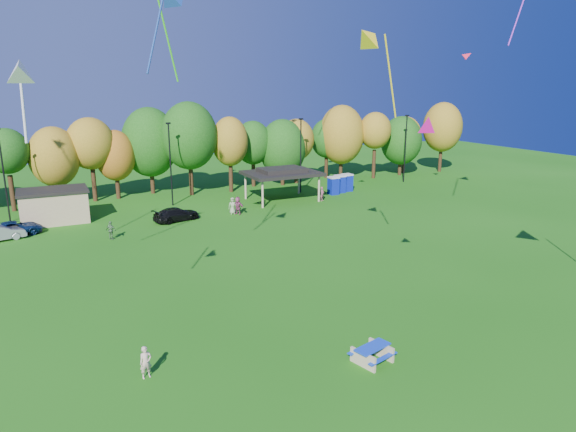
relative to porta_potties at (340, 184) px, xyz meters
name	(u,v)px	position (x,y,z in m)	size (l,w,h in m)	color
ground	(361,407)	(-22.36, -37.74, -1.10)	(160.00, 160.00, 0.00)	#19600F
tree_line	(132,148)	(-23.39, 7.78, 4.82)	(93.57, 10.55, 11.15)	black
lamp_posts	(170,161)	(-20.36, 2.26, 3.80)	(64.50, 0.25, 9.09)	black
utility_building	(54,206)	(-32.36, 0.26, 0.54)	(6.30, 4.30, 3.25)	tan
pavilion	(282,173)	(-8.36, -0.74, 2.13)	(8.20, 6.20, 3.77)	tan
porta_potties	(340,184)	(0.00, 0.00, 0.00)	(3.75, 2.13, 2.18)	#0C1EA0
picnic_table	(372,353)	(-19.87, -34.95, -0.62)	(2.22, 1.98, 0.81)	tan
kite_flyer	(146,362)	(-29.92, -31.53, -0.33)	(0.56, 0.37, 1.54)	#D0AD9C
car_c	(15,228)	(-35.79, -3.09, -0.47)	(2.09, 4.53, 1.26)	#0D234E
car_d	(176,214)	(-21.66, -4.56, -0.43)	(1.87, 4.60, 1.34)	black
far_person_0	(322,194)	(-4.33, -3.06, -0.28)	(0.60, 0.39, 1.64)	#9E4A63
far_person_1	(233,206)	(-15.73, -4.34, -0.23)	(0.85, 0.55, 1.73)	#88A571
far_person_2	(111,230)	(-28.31, -8.29, -0.28)	(0.95, 0.40, 1.63)	#4A7246
far_person_3	(238,206)	(-15.33, -4.76, -0.17)	(1.73, 0.55, 1.86)	#8E3B61
kite_0	(367,38)	(-15.59, -27.31, 14.51)	(3.36, 2.03, 5.56)	yellow
kite_4	(20,69)	(-33.55, -31.39, 12.44)	(1.18, 2.22, 3.51)	silver
kite_8	(427,123)	(-15.36, -32.60, 10.00)	(1.54, 1.66, 1.33)	#DF0C8E
kite_13	(468,56)	(6.44, -12.99, 14.72)	(1.43, 1.39, 1.16)	red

